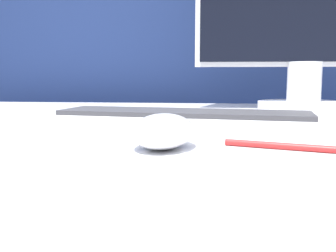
% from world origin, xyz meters
% --- Properties ---
extents(partition_panel, '(5.00, 0.03, 1.27)m').
position_xyz_m(partition_panel, '(0.00, 0.70, 0.63)').
color(partition_panel, navy).
rests_on(partition_panel, ground_plane).
extents(computer_mouse_near, '(0.09, 0.11, 0.04)m').
position_xyz_m(computer_mouse_near, '(0.00, -0.18, 0.77)').
color(computer_mouse_near, white).
rests_on(computer_mouse_near, desk).
extents(keyboard, '(0.47, 0.19, 0.02)m').
position_xyz_m(keyboard, '(0.01, 0.05, 0.76)').
color(keyboard, silver).
rests_on(keyboard, desk).
extents(pen, '(0.14, 0.05, 0.01)m').
position_xyz_m(pen, '(0.14, -0.18, 0.75)').
color(pen, red).
rests_on(pen, desk).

